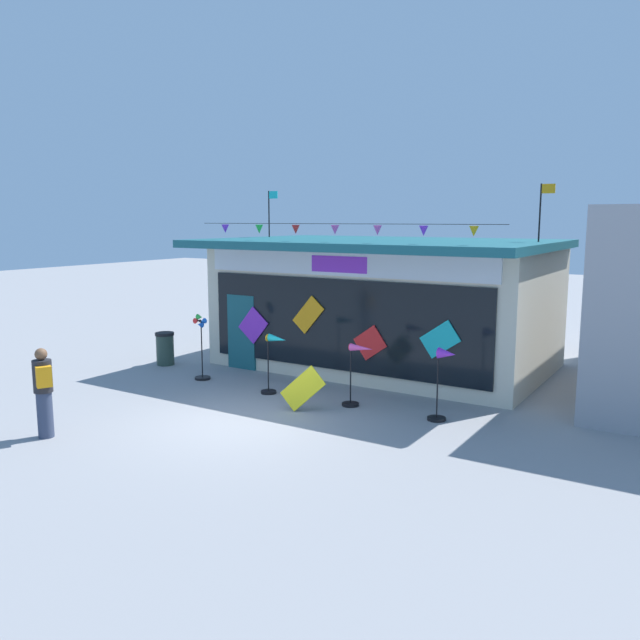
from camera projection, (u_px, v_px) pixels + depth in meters
ground_plane at (238, 422)px, 12.80m from camera, size 80.00×80.00×0.00m
kite_shop_building at (385, 302)px, 17.56m from camera, size 8.86×6.11×4.84m
wind_spinner_far_left at (201, 346)px, 16.04m from camera, size 0.39×0.39×1.67m
wind_spinner_left at (274, 356)px, 14.66m from camera, size 0.73×0.36×1.40m
wind_spinner_center_left at (357, 370)px, 13.69m from camera, size 0.71×0.37×1.38m
wind_spinner_center_right at (443, 375)px, 12.69m from camera, size 0.54×0.38×1.49m
person_near_camera at (44, 391)px, 11.74m from camera, size 0.48×0.41×1.68m
trash_bin at (165, 348)px, 17.75m from camera, size 0.52×0.52×0.91m
display_kite_on_ground at (303, 388)px, 13.42m from camera, size 0.98×0.29×0.98m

